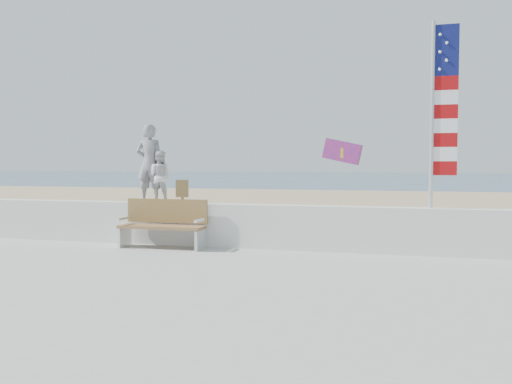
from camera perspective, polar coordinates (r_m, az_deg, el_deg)
ground at (r=9.46m, az=-4.09°, el=-8.73°), size 220.00×220.00×0.00m
sand at (r=18.10m, az=5.41°, el=-2.98°), size 90.00×40.00×0.08m
boardwalk at (r=5.93m, az=-17.49°, el=-14.75°), size 50.00×12.40×0.10m
seawall at (r=11.24m, az=-0.72°, el=-3.60°), size 30.00×0.35×0.90m
adult at (r=11.98m, az=-11.11°, el=2.98°), size 0.65×0.45×1.70m
child at (r=11.89m, az=-10.12°, el=1.60°), size 0.59×0.48×1.12m
bench at (r=11.41m, az=-9.70°, el=-3.25°), size 1.80×0.57×1.00m
flag at (r=10.81m, az=18.73°, el=8.53°), size 0.50×0.08×3.50m
parafoil_kite at (r=14.06m, az=9.18°, el=4.21°), size 1.03×0.37×0.69m
sign at (r=13.06m, az=-7.76°, el=-1.32°), size 0.32×0.07×1.46m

